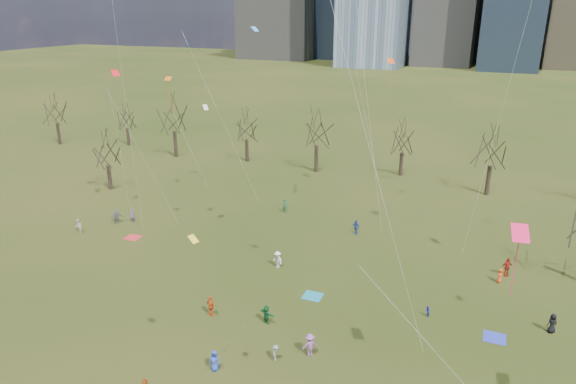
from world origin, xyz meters
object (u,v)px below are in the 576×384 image
at_px(blanket_teal, 313,296).
at_px(blanket_navy, 495,338).
at_px(person_4, 211,306).
at_px(blanket_crimson, 133,238).
at_px(person_0, 214,361).

bearing_deg(blanket_teal, blanket_navy, -1.39).
bearing_deg(blanket_navy, blanket_teal, 178.61).
height_order(blanket_teal, blanket_navy, same).
distance_m(blanket_teal, person_4, 8.73).
distance_m(blanket_crimson, person_0, 24.19).
xyz_separation_m(blanket_navy, person_0, (-17.36, -11.05, 0.75)).
height_order(person_0, person_4, person_4).
bearing_deg(blanket_navy, blanket_crimson, 173.45).
distance_m(blanket_crimson, person_4, 18.05).
xyz_separation_m(person_0, person_4, (-3.55, 5.59, 0.11)).
height_order(blanket_navy, person_0, person_0).
height_order(blanket_crimson, person_4, person_4).
distance_m(blanket_teal, person_0, 11.79).
bearing_deg(blanket_crimson, person_4, -32.22).
bearing_deg(person_4, blanket_crimson, -8.69).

